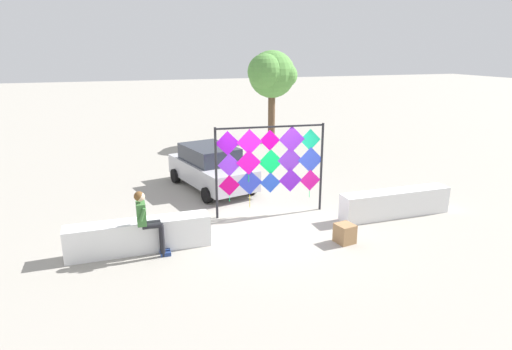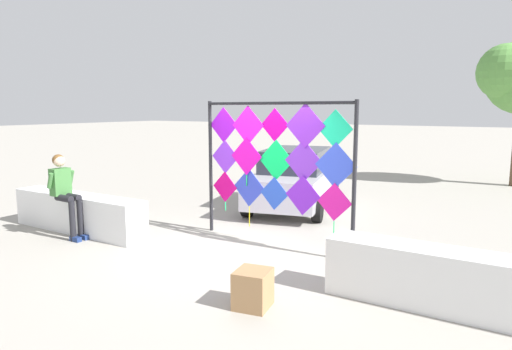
% 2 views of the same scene
% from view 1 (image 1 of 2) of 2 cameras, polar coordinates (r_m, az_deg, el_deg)
% --- Properties ---
extents(ground, '(120.00, 120.00, 0.00)m').
position_cam_1_polar(ground, '(12.21, 2.09, -6.37)').
color(ground, '#9E998E').
extents(plaza_ledge_left, '(3.35, 0.56, 0.77)m').
position_cam_1_polar(plaza_ledge_left, '(10.88, -14.91, -7.64)').
color(plaza_ledge_left, white).
rests_on(plaza_ledge_left, ground).
extents(plaza_ledge_right, '(3.35, 0.56, 0.77)m').
position_cam_1_polar(plaza_ledge_right, '(13.26, 17.63, -3.52)').
color(plaza_ledge_right, white).
rests_on(plaza_ledge_right, ground).
extents(kite_display_rack, '(3.18, 0.37, 2.62)m').
position_cam_1_polar(kite_display_rack, '(12.47, 1.91, 1.93)').
color(kite_display_rack, '#232328').
rests_on(kite_display_rack, ground).
extents(seated_vendor, '(0.74, 0.53, 1.61)m').
position_cam_1_polar(seated_vendor, '(10.30, -13.95, -5.46)').
color(seated_vendor, black).
rests_on(seated_vendor, ground).
extents(parked_car, '(2.50, 4.07, 1.47)m').
position_cam_1_polar(parked_car, '(15.17, -5.89, 1.04)').
color(parked_car, '#B7B7BC').
rests_on(parked_car, ground).
extents(cardboard_box_large, '(0.49, 0.51, 0.48)m').
position_cam_1_polar(cardboard_box_large, '(11.22, 11.47, -7.45)').
color(cardboard_box_large, '#9E754C').
rests_on(cardboard_box_large, ground).
extents(tree_broadleaf, '(2.52, 2.43, 4.61)m').
position_cam_1_polar(tree_broadleaf, '(22.10, 2.03, 12.92)').
color(tree_broadleaf, brown).
rests_on(tree_broadleaf, ground).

